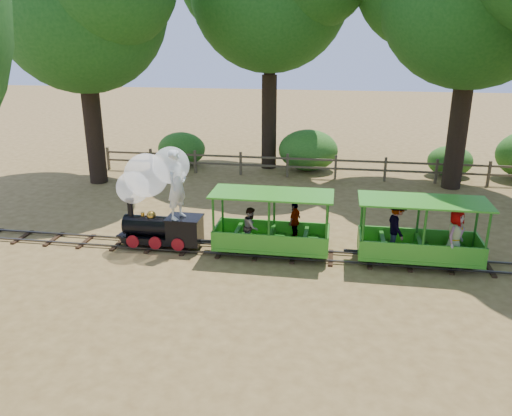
% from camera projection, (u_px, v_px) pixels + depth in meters
% --- Properties ---
extents(ground, '(90.00, 90.00, 0.00)m').
position_uv_depth(ground, '(293.00, 256.00, 13.45)').
color(ground, '#A18245').
rests_on(ground, ground).
extents(track, '(22.00, 1.00, 0.10)m').
position_uv_depth(track, '(293.00, 254.00, 13.43)').
color(track, '#3F3D3A').
rests_on(track, ground).
extents(locomotive, '(2.53, 1.19, 2.91)m').
position_uv_depth(locomotive, '(155.00, 190.00, 13.55)').
color(locomotive, black).
rests_on(locomotive, ground).
extents(carriage_front, '(3.19, 1.36, 1.66)m').
position_uv_depth(carriage_front, '(271.00, 230.00, 13.33)').
color(carriage_front, '#379721').
rests_on(carriage_front, track).
extents(carriage_rear, '(3.19, 1.31, 1.66)m').
position_uv_depth(carriage_rear, '(419.00, 236.00, 12.69)').
color(carriage_rear, '#379721').
rests_on(carriage_rear, track).
extents(fence, '(18.10, 0.10, 1.00)m').
position_uv_depth(fence, '(311.00, 165.00, 20.73)').
color(fence, brown).
rests_on(fence, ground).
extents(shrub_west, '(2.19, 1.68, 1.52)m').
position_uv_depth(shrub_west, '(182.00, 149.00, 22.81)').
color(shrub_west, '#2D6B1E').
rests_on(shrub_west, ground).
extents(shrub_mid_w, '(2.60, 2.00, 1.80)m').
position_uv_depth(shrub_mid_w, '(308.00, 150.00, 21.88)').
color(shrub_mid_w, '#2D6B1E').
rests_on(shrub_mid_w, ground).
extents(shrub_mid_e, '(1.86, 1.43, 1.29)m').
position_uv_depth(shrub_mid_e, '(450.00, 161.00, 21.04)').
color(shrub_mid_e, '#2D6B1E').
rests_on(shrub_mid_e, ground).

